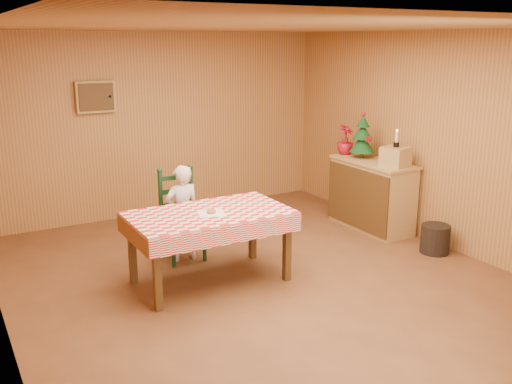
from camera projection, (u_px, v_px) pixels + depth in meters
ground at (265, 283)px, 6.01m from camera, size 6.00×6.00×0.00m
cabin_walls at (240, 105)px, 5.99m from camera, size 5.10×6.05×2.65m
dining_table at (209, 220)px, 5.88m from camera, size 1.66×0.96×0.77m
ladder_chair at (181, 217)px, 6.59m from camera, size 0.44×0.40×1.08m
seated_child at (182, 213)px, 6.53m from camera, size 0.41×0.27×1.12m
napkin at (211, 213)px, 5.82m from camera, size 0.32×0.32×0.00m
donut at (211, 211)px, 5.82m from camera, size 0.11×0.11×0.03m
shelf_unit at (371, 195)px, 7.68m from camera, size 0.54×1.24×0.93m
crate at (395, 157)px, 7.20m from camera, size 0.36×0.36×0.25m
christmas_tree at (362, 137)px, 7.70m from camera, size 0.34×0.34×0.62m
flower_arrangement at (345, 140)px, 7.95m from camera, size 0.28×0.28×0.41m
candle_set at (396, 142)px, 7.15m from camera, size 0.07×0.07×0.22m
storage_bin at (435, 239)px, 6.84m from camera, size 0.35×0.35×0.34m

